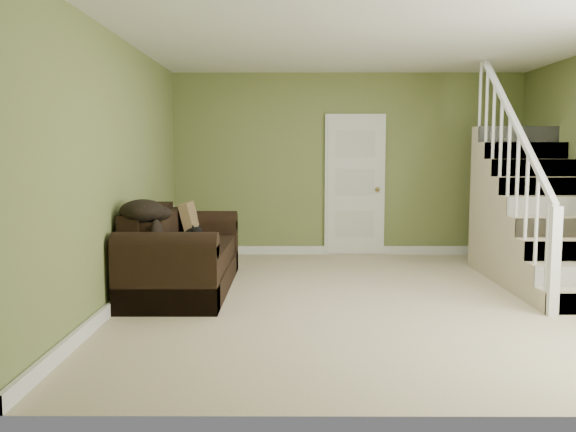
{
  "coord_description": "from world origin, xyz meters",
  "views": [
    {
      "loc": [
        -0.83,
        -6.04,
        1.48
      ],
      "look_at": [
        -0.85,
        0.17,
        0.83
      ],
      "focal_mm": 38.0,
      "sensor_mm": 36.0,
      "label": 1
    }
  ],
  "objects_px": {
    "side_table": "(181,248)",
    "sofa": "(180,258)",
    "cat": "(193,237)",
    "banana": "(188,246)"
  },
  "relations": [
    {
      "from": "sofa",
      "to": "side_table",
      "type": "xyz_separation_m",
      "value": [
        -0.15,
        0.93,
        -0.03
      ]
    },
    {
      "from": "side_table",
      "to": "cat",
      "type": "distance_m",
      "value": 1.01
    },
    {
      "from": "cat",
      "to": "side_table",
      "type": "bearing_deg",
      "value": 87.52
    },
    {
      "from": "side_table",
      "to": "cat",
      "type": "relative_size",
      "value": 1.58
    },
    {
      "from": "side_table",
      "to": "sofa",
      "type": "bearing_deg",
      "value": -80.55
    },
    {
      "from": "sofa",
      "to": "cat",
      "type": "xyz_separation_m",
      "value": [
        0.14,
        -0.0,
        0.24
      ]
    },
    {
      "from": "cat",
      "to": "banana",
      "type": "height_order",
      "value": "cat"
    },
    {
      "from": "sofa",
      "to": "banana",
      "type": "distance_m",
      "value": 0.29
    },
    {
      "from": "cat",
      "to": "sofa",
      "type": "bearing_deg",
      "value": 158.41
    },
    {
      "from": "sofa",
      "to": "cat",
      "type": "height_order",
      "value": "sofa"
    }
  ]
}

